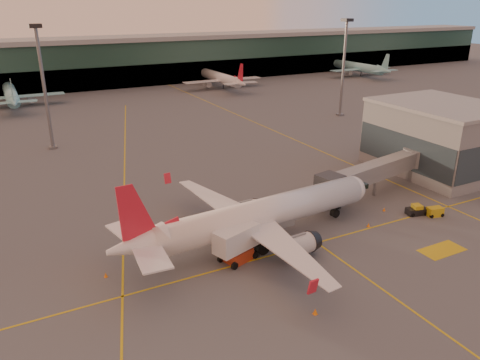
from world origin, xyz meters
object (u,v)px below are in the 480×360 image
catering_truck (237,242)px  gpu_cart (435,212)px  main_airplane (256,217)px  pushback_tug (417,210)px

catering_truck → gpu_cart: (31.78, -2.22, -1.89)m
main_airplane → gpu_cart: main_airplane is taller
main_airplane → gpu_cart: (27.42, -5.17, -3.11)m
catering_truck → gpu_cart: catering_truck is taller
main_airplane → catering_truck: 5.41m
gpu_cart → pushback_tug: 2.54m
main_airplane → catering_truck: (-4.37, -2.96, -1.21)m
gpu_cart → pushback_tug: bearing=152.1°
main_airplane → pushback_tug: main_airplane is taller
gpu_cart → main_airplane: bearing=-178.0°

